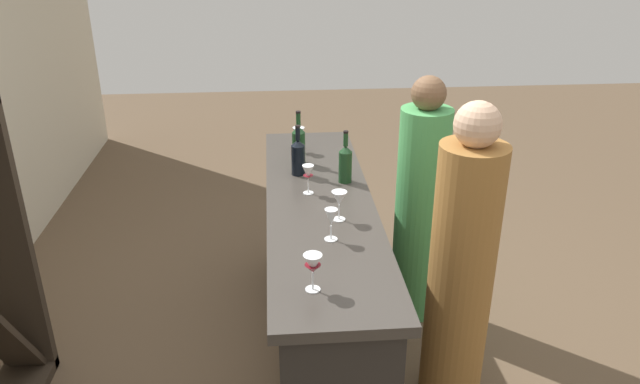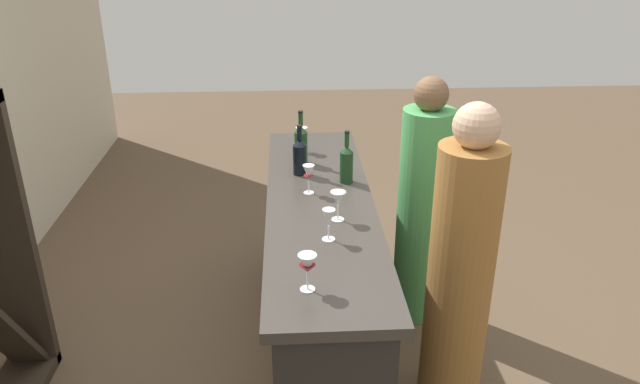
% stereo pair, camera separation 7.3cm
% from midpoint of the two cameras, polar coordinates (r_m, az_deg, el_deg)
% --- Properties ---
extents(ground_plane, '(12.00, 12.00, 0.00)m').
position_cam_midpoint_polar(ground_plane, '(3.71, -0.58, -14.85)').
color(ground_plane, brown).
extents(bar_counter, '(2.21, 0.56, 0.99)m').
position_cam_midpoint_polar(bar_counter, '(3.42, -0.62, -8.31)').
color(bar_counter, '#2A2723').
rests_on(bar_counter, ground).
extents(wine_bottle_leftmost_olive_green, '(0.07, 0.07, 0.30)m').
position_cam_midpoint_polar(wine_bottle_leftmost_olive_green, '(3.37, 1.78, 2.76)').
color(wine_bottle_leftmost_olive_green, '#193D1E').
rests_on(wine_bottle_leftmost_olive_green, bar_counter).
extents(wine_bottle_second_left_near_black, '(0.08, 0.08, 0.30)m').
position_cam_midpoint_polar(wine_bottle_second_left_near_black, '(3.47, -2.68, 3.39)').
color(wine_bottle_second_left_near_black, black).
rests_on(wine_bottle_second_left_near_black, bar_counter).
extents(wine_bottle_center_olive_green, '(0.08, 0.08, 0.33)m').
position_cam_midpoint_polar(wine_bottle_center_olive_green, '(3.63, -2.59, 4.56)').
color(wine_bottle_center_olive_green, '#193D1E').
rests_on(wine_bottle_center_olive_green, bar_counter).
extents(wine_glass_near_left, '(0.08, 0.08, 0.15)m').
position_cam_midpoint_polar(wine_glass_near_left, '(2.93, 1.11, -0.69)').
color(wine_glass_near_left, white).
rests_on(wine_glass_near_left, bar_counter).
extents(wine_glass_near_center, '(0.06, 0.06, 0.16)m').
position_cam_midpoint_polar(wine_glass_near_center, '(2.75, 0.29, -2.54)').
color(wine_glass_near_center, white).
rests_on(wine_glass_near_center, bar_counter).
extents(wine_glass_near_right, '(0.06, 0.06, 0.16)m').
position_cam_midpoint_polar(wine_glass_near_right, '(3.22, -1.77, 1.73)').
color(wine_glass_near_right, white).
rests_on(wine_glass_near_right, bar_counter).
extents(wine_glass_far_left, '(0.08, 0.08, 0.16)m').
position_cam_midpoint_polar(wine_glass_far_left, '(3.83, -2.57, 5.33)').
color(wine_glass_far_left, white).
rests_on(wine_glass_far_left, bar_counter).
extents(wine_glass_far_center, '(0.08, 0.08, 0.16)m').
position_cam_midpoint_polar(wine_glass_far_center, '(2.39, -1.57, -6.94)').
color(wine_glass_far_center, white).
rests_on(wine_glass_far_center, bar_counter).
extents(person_left_guest, '(0.40, 0.40, 1.55)m').
position_cam_midpoint_polar(person_left_guest, '(3.73, 8.84, -1.65)').
color(person_left_guest, '#4CA559').
rests_on(person_left_guest, ground).
extents(person_center_guest, '(0.41, 0.41, 1.62)m').
position_cam_midpoint_polar(person_center_guest, '(3.09, 12.49, -7.25)').
color(person_center_guest, '#9E6B33').
rests_on(person_center_guest, ground).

